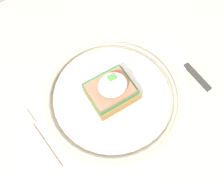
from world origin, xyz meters
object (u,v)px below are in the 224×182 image
Objects in this scene: fork at (38,135)px; sandwich at (111,90)px; plate at (112,97)px; knife at (185,64)px.

sandwich is at bearing -3.23° from fork.
plate is 0.17m from fork.
knife is at bearing -4.68° from plate.
fork is (-0.17, 0.01, -0.01)m from plate.
knife is at bearing -3.81° from fork.
knife is (0.19, -0.02, -0.01)m from plate.
plate is 1.43× the size of knife.
fork is at bearing 176.77° from sandwich.
fork is at bearing 177.13° from plate.
fork is 0.36m from knife.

